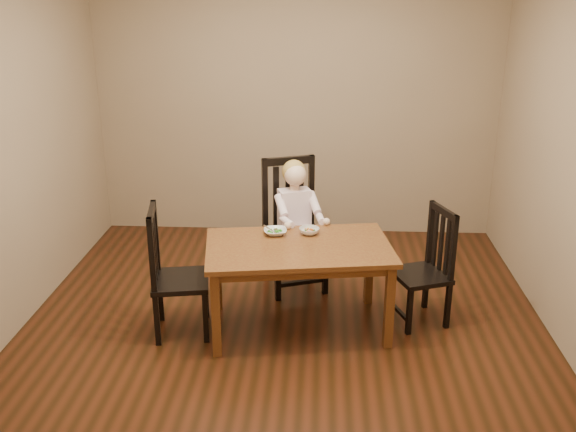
# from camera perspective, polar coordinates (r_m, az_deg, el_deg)

# --- Properties ---
(room) EXTENTS (4.01, 4.01, 2.71)m
(room) POSITION_cam_1_polar(r_m,az_deg,el_deg) (4.51, -0.35, 5.57)
(room) COLOR #441D0E
(room) RESTS_ON ground
(dining_table) EXTENTS (1.45, 1.00, 0.67)m
(dining_table) POSITION_cam_1_polar(r_m,az_deg,el_deg) (4.72, 0.95, -3.50)
(dining_table) COLOR #552513
(dining_table) RESTS_ON room
(chair_child) EXTENTS (0.60, 0.59, 1.11)m
(chair_child) POSITION_cam_1_polar(r_m,az_deg,el_deg) (5.42, 0.45, -0.99)
(chair_child) COLOR black
(chair_child) RESTS_ON room
(chair_left) EXTENTS (0.47, 0.49, 0.98)m
(chair_left) POSITION_cam_1_polar(r_m,az_deg,el_deg) (4.78, -10.16, -5.11)
(chair_left) COLOR black
(chair_left) RESTS_ON room
(chair_right) EXTENTS (0.49, 0.50, 0.91)m
(chair_right) POSITION_cam_1_polar(r_m,az_deg,el_deg) (4.99, 12.14, -4.57)
(chair_right) COLOR black
(chair_right) RESTS_ON room
(toddler) EXTENTS (0.47, 0.52, 0.59)m
(toddler) POSITION_cam_1_polar(r_m,az_deg,el_deg) (5.32, 0.63, 0.31)
(toddler) COLOR white
(toddler) RESTS_ON chair_child
(bowl_peas) EXTENTS (0.20, 0.20, 0.04)m
(bowl_peas) POSITION_cam_1_polar(r_m,az_deg,el_deg) (4.88, -1.14, -1.41)
(bowl_peas) COLOR silver
(bowl_peas) RESTS_ON dining_table
(bowl_veg) EXTENTS (0.15, 0.15, 0.05)m
(bowl_veg) POSITION_cam_1_polar(r_m,az_deg,el_deg) (4.89, 1.91, -1.34)
(bowl_veg) COLOR silver
(bowl_veg) RESTS_ON dining_table
(fork) EXTENTS (0.10, 0.07, 0.04)m
(fork) POSITION_cam_1_polar(r_m,az_deg,el_deg) (4.85, -1.60, -1.26)
(fork) COLOR silver
(fork) RESTS_ON bowl_peas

